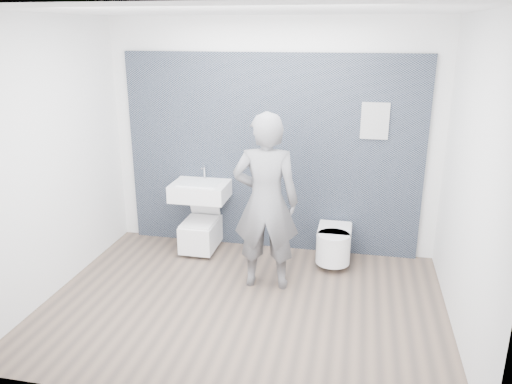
% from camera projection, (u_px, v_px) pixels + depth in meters
% --- Properties ---
extents(ground, '(4.00, 4.00, 0.00)m').
position_uv_depth(ground, '(244.00, 304.00, 5.05)').
color(ground, brown).
rests_on(ground, ground).
extents(room_shell, '(4.00, 4.00, 4.00)m').
position_uv_depth(room_shell, '(242.00, 135.00, 4.51)').
color(room_shell, silver).
rests_on(room_shell, ground).
extents(tile_wall, '(3.60, 0.06, 2.40)m').
position_uv_depth(tile_wall, '(270.00, 245.00, 6.42)').
color(tile_wall, black).
rests_on(tile_wall, ground).
extents(washbasin, '(0.67, 0.51, 0.51)m').
position_uv_depth(washbasin, '(200.00, 190.00, 6.08)').
color(washbasin, white).
rests_on(washbasin, ground).
extents(toilet_square, '(0.40, 0.58, 0.76)m').
position_uv_depth(toilet_square, '(201.00, 232.00, 6.21)').
color(toilet_square, white).
rests_on(toilet_square, ground).
extents(toilet_rounded, '(0.39, 0.66, 0.36)m').
position_uv_depth(toilet_rounded, '(334.00, 244.00, 5.84)').
color(toilet_rounded, white).
rests_on(toilet_rounded, ground).
extents(info_placard, '(0.31, 0.03, 0.42)m').
position_uv_depth(info_placard, '(365.00, 255.00, 6.14)').
color(info_placard, silver).
rests_on(info_placard, ground).
extents(visitor, '(0.73, 0.51, 1.89)m').
position_uv_depth(visitor, '(266.00, 202.00, 5.15)').
color(visitor, slate).
rests_on(visitor, ground).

